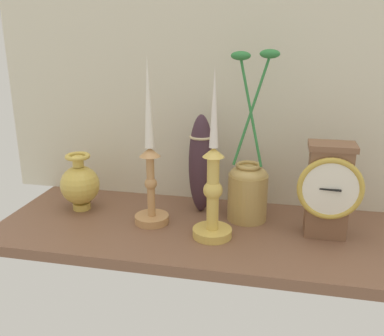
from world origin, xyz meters
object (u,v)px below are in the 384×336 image
at_px(mantel_clock, 329,189).
at_px(brass_vase_jar, 248,185).
at_px(candlestick_tall_center, 211,191).
at_px(brass_vase_bulbous, 80,184).
at_px(tall_ceramic_vase, 201,164).
at_px(candlestick_tall_left, 151,171).

relative_size(mantel_clock, brass_vase_jar, 0.53).
bearing_deg(mantel_clock, candlestick_tall_center, -167.18).
relative_size(brass_vase_bulbous, tall_ceramic_vase, 0.59).
distance_m(candlestick_tall_left, brass_vase_jar, 0.23).
relative_size(candlestick_tall_left, tall_ceramic_vase, 1.57).
bearing_deg(candlestick_tall_left, brass_vase_bulbous, 168.99).
distance_m(candlestick_tall_center, brass_vase_bulbous, 0.35).
bearing_deg(candlestick_tall_left, brass_vase_jar, 17.06).
xyz_separation_m(candlestick_tall_left, brass_vase_jar, (0.21, 0.07, -0.04)).
bearing_deg(candlestick_tall_center, brass_vase_bulbous, 166.85).
distance_m(candlestick_tall_center, brass_vase_jar, 0.13).
bearing_deg(candlestick_tall_left, candlestick_tall_center, -15.97).
bearing_deg(tall_ceramic_vase, candlestick_tall_center, -70.10).
height_order(mantel_clock, candlestick_tall_left, candlestick_tall_left).
distance_m(brass_vase_jar, tall_ceramic_vase, 0.12).
distance_m(mantel_clock, brass_vase_bulbous, 0.59).
distance_m(brass_vase_bulbous, brass_vase_jar, 0.41).
bearing_deg(brass_vase_jar, brass_vase_bulbous, -176.15).
relative_size(brass_vase_jar, tall_ceramic_vase, 1.61).
bearing_deg(brass_vase_jar, candlestick_tall_left, -162.94).
height_order(mantel_clock, tall_ceramic_vase, tall_ceramic_vase).
distance_m(candlestick_tall_left, candlestick_tall_center, 0.15).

